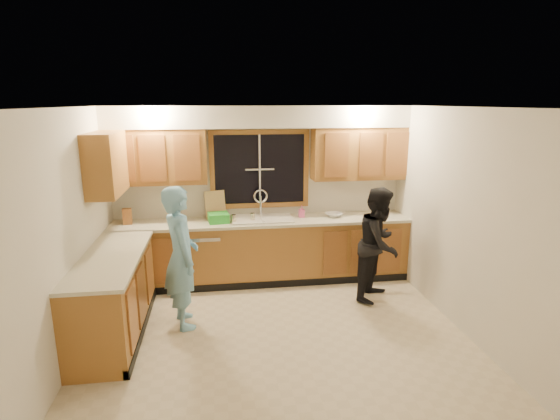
# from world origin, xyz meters

# --- Properties ---
(floor) EXTENTS (4.20, 4.20, 0.00)m
(floor) POSITION_xyz_m (0.00, 0.00, 0.00)
(floor) COLOR beige
(floor) RESTS_ON ground
(ceiling) EXTENTS (4.20, 4.20, 0.00)m
(ceiling) POSITION_xyz_m (0.00, 0.00, 2.50)
(ceiling) COLOR silver
(wall_back) EXTENTS (4.20, 0.00, 4.20)m
(wall_back) POSITION_xyz_m (0.00, 1.90, 1.25)
(wall_back) COLOR silver
(wall_back) RESTS_ON ground
(wall_left) EXTENTS (0.00, 3.80, 3.80)m
(wall_left) POSITION_xyz_m (-2.10, 0.00, 1.25)
(wall_left) COLOR silver
(wall_left) RESTS_ON ground
(wall_right) EXTENTS (0.00, 3.80, 3.80)m
(wall_right) POSITION_xyz_m (2.10, 0.00, 1.25)
(wall_right) COLOR silver
(wall_right) RESTS_ON ground
(base_cabinets_back) EXTENTS (4.20, 0.60, 0.88)m
(base_cabinets_back) POSITION_xyz_m (0.00, 1.60, 0.44)
(base_cabinets_back) COLOR #A0692E
(base_cabinets_back) RESTS_ON ground
(base_cabinets_left) EXTENTS (0.60, 1.90, 0.88)m
(base_cabinets_left) POSITION_xyz_m (-1.80, 0.35, 0.44)
(base_cabinets_left) COLOR #A0692E
(base_cabinets_left) RESTS_ON ground
(countertop_back) EXTENTS (4.20, 0.63, 0.04)m
(countertop_back) POSITION_xyz_m (0.00, 1.58, 0.90)
(countertop_back) COLOR beige
(countertop_back) RESTS_ON base_cabinets_back
(countertop_left) EXTENTS (0.63, 1.90, 0.04)m
(countertop_left) POSITION_xyz_m (-1.79, 0.35, 0.90)
(countertop_left) COLOR beige
(countertop_left) RESTS_ON base_cabinets_left
(upper_cabinets_left) EXTENTS (1.35, 0.33, 0.75)m
(upper_cabinets_left) POSITION_xyz_m (-1.43, 1.73, 1.83)
(upper_cabinets_left) COLOR #A0692E
(upper_cabinets_left) RESTS_ON wall_back
(upper_cabinets_right) EXTENTS (1.35, 0.33, 0.75)m
(upper_cabinets_right) POSITION_xyz_m (1.43, 1.73, 1.83)
(upper_cabinets_right) COLOR #A0692E
(upper_cabinets_right) RESTS_ON wall_back
(upper_cabinets_return) EXTENTS (0.33, 0.90, 0.75)m
(upper_cabinets_return) POSITION_xyz_m (-1.94, 1.12, 1.83)
(upper_cabinets_return) COLOR #A0692E
(upper_cabinets_return) RESTS_ON wall_left
(soffit) EXTENTS (4.20, 0.35, 0.30)m
(soffit) POSITION_xyz_m (0.00, 1.72, 2.35)
(soffit) COLOR white
(soffit) RESTS_ON wall_back
(window_frame) EXTENTS (1.44, 0.03, 1.14)m
(window_frame) POSITION_xyz_m (0.00, 1.89, 1.60)
(window_frame) COLOR black
(window_frame) RESTS_ON wall_back
(sink) EXTENTS (0.86, 0.52, 0.57)m
(sink) POSITION_xyz_m (0.00, 1.60, 0.86)
(sink) COLOR silver
(sink) RESTS_ON countertop_back
(dishwasher) EXTENTS (0.60, 0.56, 0.82)m
(dishwasher) POSITION_xyz_m (-0.85, 1.59, 0.41)
(dishwasher) COLOR silver
(dishwasher) RESTS_ON floor
(stove) EXTENTS (0.58, 0.75, 0.90)m
(stove) POSITION_xyz_m (-1.80, -0.22, 0.45)
(stove) COLOR silver
(stove) RESTS_ON floor
(man) EXTENTS (0.54, 0.69, 1.66)m
(man) POSITION_xyz_m (-1.05, 0.44, 0.83)
(man) COLOR #78BAE3
(man) RESTS_ON floor
(woman) EXTENTS (0.90, 0.92, 1.50)m
(woman) POSITION_xyz_m (1.46, 0.81, 0.75)
(woman) COLOR black
(woman) RESTS_ON floor
(knife_block) EXTENTS (0.13, 0.11, 0.22)m
(knife_block) POSITION_xyz_m (-1.85, 1.63, 1.03)
(knife_block) COLOR #945928
(knife_block) RESTS_ON countertop_back
(cutting_board) EXTENTS (0.31, 0.18, 0.39)m
(cutting_board) POSITION_xyz_m (-0.66, 1.82, 1.12)
(cutting_board) COLOR tan
(cutting_board) RESTS_ON countertop_back
(dish_crate) EXTENTS (0.31, 0.29, 0.13)m
(dish_crate) POSITION_xyz_m (-0.62, 1.56, 0.98)
(dish_crate) COLOR green
(dish_crate) RESTS_ON countertop_back
(soap_bottle) EXTENTS (0.08, 0.08, 0.17)m
(soap_bottle) POSITION_xyz_m (0.58, 1.66, 1.01)
(soap_bottle) COLOR #E35698
(soap_bottle) RESTS_ON countertop_back
(bowl) EXTENTS (0.29, 0.29, 0.06)m
(bowl) POSITION_xyz_m (1.06, 1.61, 0.95)
(bowl) COLOR silver
(bowl) RESTS_ON countertop_back
(can_left) EXTENTS (0.09, 0.09, 0.12)m
(can_left) POSITION_xyz_m (-0.41, 1.48, 0.98)
(can_left) COLOR #C1B595
(can_left) RESTS_ON countertop_back
(can_right) EXTENTS (0.08, 0.08, 0.12)m
(can_right) POSITION_xyz_m (-0.14, 1.53, 0.98)
(can_right) COLOR #C1B595
(can_right) RESTS_ON countertop_back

